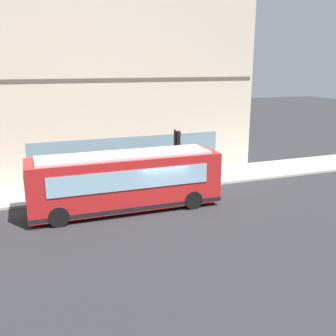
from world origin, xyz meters
The scene contains 10 objects.
ground centered at (0.00, 0.00, 0.00)m, with size 120.00×120.00×0.00m, color #2D2D30.
sidewalk_curb centered at (4.54, 0.00, 0.07)m, with size 3.88×40.00×0.15m, color #B2ADA3.
building_corner centered at (10.32, 0.00, 5.97)m, with size 7.73×18.87×11.96m.
city_bus_nearside centered at (0.48, 1.78, 1.55)m, with size 2.64×10.05×3.07m.
traffic_light_near_corner centered at (3.15, -2.19, 2.63)m, with size 0.32×0.49×3.55m.
fire_hydrant centered at (5.34, 0.43, 0.51)m, with size 0.35×0.35×0.74m.
pedestrian_near_hydrant centered at (4.54, -4.08, 1.05)m, with size 0.32×0.32×1.58m.
pedestrian_near_building_entrance centered at (5.85, -1.87, 1.17)m, with size 0.32×0.32×1.77m.
pedestrian_by_light_pole centered at (3.99, 0.05, 1.21)m, with size 0.32×0.32×1.82m.
newspaper_vending_box centered at (4.06, 4.99, 0.60)m, with size 0.44×0.42×0.90m.
Camera 1 is at (-18.74, 6.49, 7.55)m, focal length 41.54 mm.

